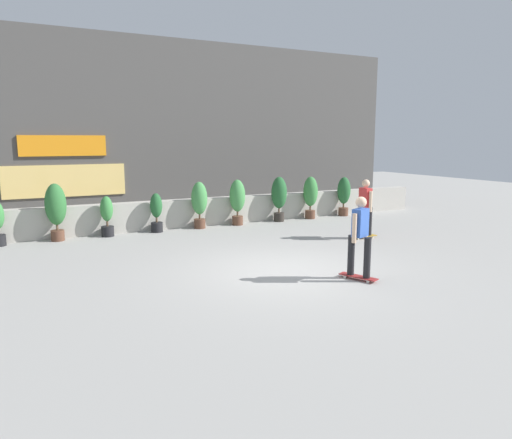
# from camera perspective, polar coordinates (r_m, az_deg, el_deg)

# --- Properties ---
(ground_plane) EXTENTS (48.00, 48.00, 0.00)m
(ground_plane) POSITION_cam_1_polar(r_m,az_deg,el_deg) (10.27, 3.78, -6.22)
(ground_plane) COLOR #9E9B96
(planter_wall) EXTENTS (18.00, 0.40, 0.90)m
(planter_wall) POSITION_cam_1_polar(r_m,az_deg,el_deg) (15.53, -7.47, 0.85)
(planter_wall) COLOR #B2ADA3
(planter_wall) RESTS_ON ground
(building_backdrop) EXTENTS (20.00, 2.08, 6.50)m
(building_backdrop) POSITION_cam_1_polar(r_m,az_deg,el_deg) (19.17, -11.70, 10.78)
(building_backdrop) COLOR #4C4947
(building_backdrop) RESTS_ON ground
(potted_plant_1) EXTENTS (0.57, 0.57, 1.61)m
(potted_plant_1) POSITION_cam_1_polar(r_m,az_deg,el_deg) (14.20, -23.09, 1.36)
(potted_plant_1) COLOR brown
(potted_plant_1) RESTS_ON ground
(potted_plant_2) EXTENTS (0.36, 0.36, 1.19)m
(potted_plant_2) POSITION_cam_1_polar(r_m,az_deg,el_deg) (14.39, -17.62, 0.48)
(potted_plant_2) COLOR black
(potted_plant_2) RESTS_ON ground
(potted_plant_3) EXTENTS (0.37, 0.37, 1.20)m
(potted_plant_3) POSITION_cam_1_polar(r_m,az_deg,el_deg) (14.68, -11.98, 0.94)
(potted_plant_3) COLOR black
(potted_plant_3) RESTS_ON ground
(potted_plant_4) EXTENTS (0.51, 0.51, 1.49)m
(potted_plant_4) POSITION_cam_1_polar(r_m,az_deg,el_deg) (15.05, -6.88, 2.18)
(potted_plant_4) COLOR brown
(potted_plant_4) RESTS_ON ground
(potted_plant_5) EXTENTS (0.52, 0.52, 1.51)m
(potted_plant_5) POSITION_cam_1_polar(r_m,az_deg,el_deg) (15.55, -2.27, 2.53)
(potted_plant_5) COLOR brown
(potted_plant_5) RESTS_ON ground
(potted_plant_6) EXTENTS (0.54, 0.54, 1.55)m
(potted_plant_6) POSITION_cam_1_polar(r_m,az_deg,el_deg) (16.26, 2.81, 2.93)
(potted_plant_6) COLOR #2D2823
(potted_plant_6) RESTS_ON ground
(potted_plant_7) EXTENTS (0.52, 0.52, 1.51)m
(potted_plant_7) POSITION_cam_1_polar(r_m,az_deg,el_deg) (16.93, 6.61, 3.05)
(potted_plant_7) COLOR brown
(potted_plant_7) RESTS_ON ground
(potted_plant_8) EXTENTS (0.48, 0.48, 1.44)m
(potted_plant_8) POSITION_cam_1_polar(r_m,az_deg,el_deg) (17.78, 10.59, 3.11)
(potted_plant_8) COLOR brown
(potted_plant_8) RESTS_ON ground
(skater_by_wall_left) EXTENTS (0.52, 0.81, 1.70)m
(skater_by_wall_left) POSITION_cam_1_polar(r_m,az_deg,el_deg) (9.61, 12.47, -1.75)
(skater_by_wall_left) COLOR maroon
(skater_by_wall_left) RESTS_ON ground
(skater_by_wall_right) EXTENTS (0.81, 0.56, 1.70)m
(skater_by_wall_right) POSITION_cam_1_polar(r_m,az_deg,el_deg) (13.74, 13.07, 1.61)
(skater_by_wall_right) COLOR #BF8C26
(skater_by_wall_right) RESTS_ON ground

